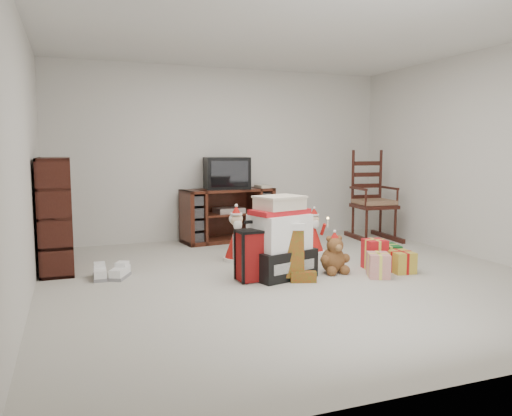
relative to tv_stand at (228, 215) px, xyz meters
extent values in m
cube|color=#A5A297|center=(0.02, -2.23, -0.39)|extent=(5.00, 5.00, 0.01)
cube|color=silver|center=(0.02, -2.23, 2.12)|extent=(5.00, 5.00, 0.01)
cube|color=silver|center=(0.02, 0.27, 0.87)|extent=(5.00, 0.01, 2.50)
cube|color=silver|center=(0.02, -4.73, 0.87)|extent=(5.00, 0.01, 2.50)
cube|color=silver|center=(-2.48, -2.23, 0.87)|extent=(0.01, 5.00, 2.50)
cube|color=silver|center=(2.52, -2.23, 0.87)|extent=(0.01, 5.00, 2.50)
cube|color=#461B14|center=(0.00, 0.00, 0.00)|extent=(1.38, 0.65, 0.76)
cube|color=silver|center=(0.00, -0.03, 0.07)|extent=(0.43, 0.34, 0.08)
cube|color=#34140E|center=(-2.28, -0.98, 0.24)|extent=(0.34, 1.01, 1.23)
cube|color=#34140E|center=(2.05, -0.63, 0.11)|extent=(0.58, 0.57, 0.05)
cube|color=#866749|center=(2.05, -0.63, 0.18)|extent=(0.54, 0.52, 0.06)
cube|color=#34140E|center=(2.05, -0.39, 0.56)|extent=(0.47, 0.10, 0.84)
cube|color=#34140E|center=(2.05, -0.63, -0.35)|extent=(0.61, 0.94, 0.06)
cube|color=black|center=(-0.11, -2.15, -0.23)|extent=(0.76, 0.64, 0.30)
cube|color=white|center=(-0.11, -2.15, 0.10)|extent=(0.65, 0.56, 0.36)
cube|color=red|center=(-0.11, -2.15, 0.30)|extent=(0.66, 0.47, 0.05)
cube|color=beige|center=(-0.11, -2.15, 0.39)|extent=(0.52, 0.45, 0.12)
cube|color=maroon|center=(-0.38, -2.21, -0.12)|extent=(0.41, 0.23, 0.53)
cube|color=black|center=(-0.38, -2.12, 0.21)|extent=(0.21, 0.04, 0.03)
ellipsoid|color=brown|center=(0.50, -2.19, -0.25)|extent=(0.27, 0.23, 0.28)
sphere|color=brown|center=(0.50, -2.23, -0.08)|extent=(0.18, 0.18, 0.18)
cone|color=#B01713|center=(0.77, -1.21, -0.19)|extent=(0.27, 0.27, 0.39)
sphere|color=beige|center=(0.77, -1.21, 0.05)|extent=(0.13, 0.13, 0.13)
cone|color=#B01713|center=(0.77, -1.21, 0.16)|extent=(0.12, 0.12, 0.10)
cylinder|color=silver|center=(0.91, -1.31, 0.02)|extent=(0.02, 0.02, 0.12)
cone|color=#B01713|center=(-0.29, -1.28, -0.16)|extent=(0.31, 0.31, 0.44)
sphere|color=beige|center=(-0.29, -1.28, 0.11)|extent=(0.15, 0.15, 0.15)
cone|color=#B01713|center=(-0.29, -1.28, 0.23)|extent=(0.13, 0.13, 0.11)
cylinder|color=silver|center=(-0.14, -1.40, 0.07)|extent=(0.02, 0.02, 0.13)
cube|color=white|center=(-1.87, -1.62, -0.32)|extent=(0.14, 0.31, 0.11)
cube|color=white|center=(-1.67, -1.62, -0.32)|extent=(0.26, 0.34, 0.11)
cube|color=red|center=(1.02, -2.27, -0.25)|extent=(0.26, 0.26, 0.26)
cube|color=#165B24|center=(1.22, -2.02, -0.25)|extent=(0.26, 0.26, 0.26)
cube|color=gold|center=(1.27, -2.42, -0.25)|extent=(0.26, 0.26, 0.26)
cube|color=silver|center=(0.97, -2.62, -0.25)|extent=(0.26, 0.26, 0.26)
cube|color=black|center=(-0.02, 0.00, 0.60)|extent=(0.66, 0.50, 0.45)
cube|color=black|center=(-0.02, -0.22, 0.60)|extent=(0.52, 0.07, 0.36)
camera|label=1|loc=(-2.11, -6.83, 0.94)|focal=35.00mm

